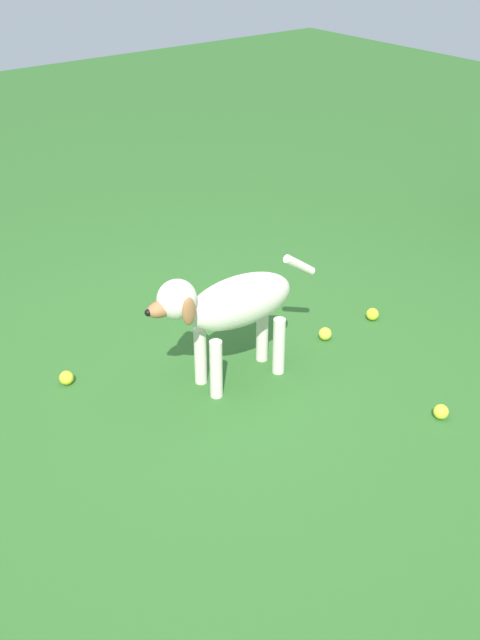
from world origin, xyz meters
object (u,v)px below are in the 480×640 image
object	(u,v)px
tennis_ball_0	(325,334)
tennis_ball_1	(372,314)
dog	(230,306)
tennis_ball_3	(441,412)
tennis_ball_2	(66,378)

from	to	relation	value
tennis_ball_0	tennis_ball_1	size ratio (longest dim) A/B	1.00
dog	tennis_ball_1	world-z (taller)	dog
tennis_ball_1	tennis_ball_3	distance (m)	0.87
tennis_ball_0	tennis_ball_2	bearing A→B (deg)	159.88
dog	tennis_ball_3	size ratio (longest dim) A/B	13.32
tennis_ball_0	tennis_ball_2	size ratio (longest dim) A/B	1.00
dog	tennis_ball_2	distance (m)	0.84
tennis_ball_2	tennis_ball_3	distance (m)	1.68
tennis_ball_0	tennis_ball_3	xyz separation A→B (m)	(-0.05, -0.78, 0.00)
tennis_ball_1	tennis_ball_0	bearing A→B (deg)	178.78
tennis_ball_0	tennis_ball_2	world-z (taller)	same
tennis_ball_2	tennis_ball_0	bearing A→B (deg)	-20.12
tennis_ball_1	tennis_ball_3	bearing A→B (deg)	-116.67
tennis_ball_0	tennis_ball_3	distance (m)	0.78
tennis_ball_0	tennis_ball_3	world-z (taller)	same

